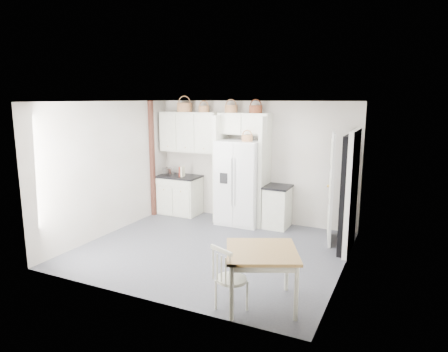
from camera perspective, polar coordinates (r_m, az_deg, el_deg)
The scene contains 27 objects.
floor at distance 7.26m, azimuth -1.69°, elevation -10.40°, with size 4.50×4.50×0.00m, color #3E4049.
ceiling at distance 6.75m, azimuth -1.82°, elevation 10.60°, with size 4.50×4.50×0.00m, color white.
wall_back at distance 8.69m, azimuth 4.26°, elevation 2.06°, with size 4.50×4.50×0.00m, color #B6AA9A.
wall_left at distance 8.15m, azimuth -15.99°, elevation 1.06°, with size 4.00×4.00×0.00m, color #B6AA9A.
wall_right at distance 6.22m, azimuth 17.06°, elevation -2.01°, with size 4.00×4.00×0.00m, color #B6AA9A.
refrigerator at distance 8.49m, azimuth 2.39°, elevation -0.92°, with size 0.92×0.74×1.79m, color white.
base_cab_left at distance 9.35m, azimuth -6.34°, elevation -2.77°, with size 0.93×0.59×0.86m, color silver.
base_cab_right at distance 8.39m, azimuth 7.62°, elevation -4.49°, with size 0.48×0.57×0.84m, color silver.
dining_table at distance 5.35m, azimuth 5.34°, elevation -14.21°, with size 0.90×0.90×0.75m, color olive.
windsor_chair at distance 5.18m, azimuth 1.08°, elevation -14.55°, with size 0.41×0.37×0.83m, color silver.
counter_left at distance 9.25m, azimuth -6.40°, elevation -0.06°, with size 0.97×0.63×0.04m, color black.
counter_right at distance 8.28m, azimuth 7.70°, elevation -1.56°, with size 0.52×0.61×0.04m, color black.
toaster at distance 9.32m, azimuth -7.98°, elevation 0.65°, with size 0.25×0.14×0.17m, color silver.
cookbook_red at distance 9.10m, azimuth -6.08°, elevation 0.64°, with size 0.03×0.16×0.23m, color maroon.
cookbook_cream at distance 9.08m, azimuth -5.92°, elevation 0.65°, with size 0.04×0.16×0.24m, color beige.
basket_upper_b at distance 9.14m, azimuth -5.67°, elevation 9.74°, with size 0.35×0.35×0.20m, color #996E42.
basket_upper_c at distance 8.90m, azimuth -2.90°, elevation 9.54°, with size 0.24×0.24×0.14m, color #996E42.
basket_bridge_a at distance 8.61m, azimuth 1.00°, elevation 9.56°, with size 0.28×0.28×0.16m, color #996E42.
basket_bridge_b at distance 8.39m, azimuth 4.55°, elevation 9.49°, with size 0.28×0.28×0.16m, color maroon.
basket_fridge_b at distance 8.18m, azimuth 3.32°, elevation 5.41°, with size 0.23×0.23×0.12m, color #996E42.
upper_cabinet at distance 9.11m, azimuth -4.96°, elevation 6.27°, with size 1.40×0.34×0.90m, color silver.
bridge_cabinet at distance 8.50m, azimuth 2.97°, elevation 7.47°, with size 1.12×0.34×0.45m, color silver.
fridge_panel_left at distance 8.70m, azimuth -0.52°, elevation 1.10°, with size 0.08×0.60×2.30m, color silver.
fridge_panel_right at distance 8.31m, azimuth 5.81°, elevation 0.58°, with size 0.08×0.60×2.30m, color silver.
trim_post at distance 9.16m, azimuth -10.20°, elevation 2.38°, with size 0.09×0.09×2.60m, color #44231C.
doorway_void at distance 7.26m, azimuth 17.41°, elevation -2.43°, with size 0.18×0.85×2.05m, color black.
door_slab at distance 7.63m, azimuth 15.10°, elevation -1.65°, with size 0.80×0.04×2.05m, color white.
Camera 1 is at (3.08, -6.01, 2.65)m, focal length 32.00 mm.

